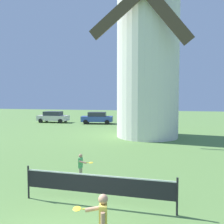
{
  "coord_description": "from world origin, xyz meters",
  "views": [
    {
      "loc": [
        2.31,
        -4.16,
        3.32
      ],
      "look_at": [
        0.26,
        4.33,
        2.81
      ],
      "focal_mm": 36.07,
      "sensor_mm": 36.0,
      "label": 1
    }
  ],
  "objects": [
    {
      "name": "player_near",
      "position": [
        1.04,
        0.19,
        0.77
      ],
      "size": [
        0.82,
        0.45,
        1.36
      ],
      "color": "#333338",
      "rests_on": "ground_plane"
    },
    {
      "name": "parked_car_black",
      "position": [
        -1.28,
        25.15,
        0.81
      ],
      "size": [
        4.29,
        1.92,
        1.56
      ],
      "color": "#1E232D",
      "rests_on": "ground_plane"
    },
    {
      "name": "player_far",
      "position": [
        -1.09,
        4.45,
        0.6
      ],
      "size": [
        0.67,
        0.41,
        1.05
      ],
      "color": "#9E937F",
      "rests_on": "ground_plane"
    },
    {
      "name": "windmill",
      "position": [
        0.68,
        15.68,
        7.82
      ],
      "size": [
        8.54,
        6.06,
        15.6
      ],
      "color": "silver",
      "rests_on": "ground_plane"
    },
    {
      "name": "parked_car_blue",
      "position": [
        -6.68,
        24.51,
        0.81
      ],
      "size": [
        4.37,
        2.42,
        1.56
      ],
      "color": "#334C99",
      "rests_on": "ground_plane"
    },
    {
      "name": "parked_car_cream",
      "position": [
        -13.19,
        24.58,
        0.81
      ],
      "size": [
        4.35,
        2.0,
        1.56
      ],
      "color": "silver",
      "rests_on": "ground_plane"
    },
    {
      "name": "tennis_net",
      "position": [
        0.26,
        2.33,
        0.68
      ],
      "size": [
        4.84,
        0.06,
        1.1
      ],
      "color": "black",
      "rests_on": "ground_plane"
    }
  ]
}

